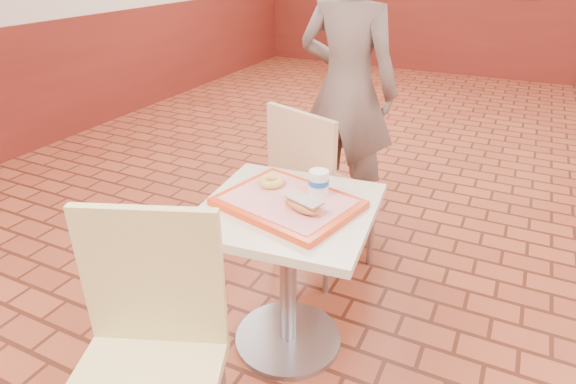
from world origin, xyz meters
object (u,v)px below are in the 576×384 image
at_px(chair_main_front, 147,350).
at_px(customer, 347,90).
at_px(main_table, 288,255).
at_px(chair_main_back, 316,185).
at_px(long_john_donut, 303,205).
at_px(paper_cup, 319,183).
at_px(ring_donut, 271,181).
at_px(serving_tray, 288,203).

xyz_separation_m(chair_main_front, customer, (-0.08, 1.86, 0.30)).
height_order(main_table, chair_main_back, chair_main_back).
height_order(main_table, long_john_donut, long_john_donut).
distance_m(main_table, paper_cup, 0.32).
distance_m(ring_donut, long_john_donut, 0.24).
xyz_separation_m(chair_main_back, ring_donut, (0.00, -0.46, 0.22)).
relative_size(main_table, chair_main_front, 0.73).
height_order(customer, paper_cup, customer).
bearing_deg(chair_main_back, main_table, 121.41).
bearing_deg(chair_main_back, paper_cup, 133.34).
bearing_deg(paper_cup, main_table, -134.46).
bearing_deg(paper_cup, ring_donut, -177.31).
bearing_deg(paper_cup, chair_main_back, 113.73).
relative_size(main_table, long_john_donut, 3.92).
distance_m(chair_main_back, paper_cup, 0.55).
distance_m(chair_main_back, ring_donut, 0.51).
bearing_deg(ring_donut, long_john_donut, -33.75).
distance_m(chair_main_back, long_john_donut, 0.66).
xyz_separation_m(long_john_donut, paper_cup, (-0.00, 0.14, 0.03)).
bearing_deg(long_john_donut, customer, 102.98).
bearing_deg(serving_tray, paper_cup, 45.54).
bearing_deg(chair_main_back, chair_main_front, 109.56).
distance_m(customer, serving_tray, 1.20).
xyz_separation_m(main_table, chair_main_front, (-0.11, -0.69, 0.06)).
bearing_deg(customer, long_john_donut, 104.07).
xyz_separation_m(chair_main_back, long_john_donut, (0.20, -0.59, 0.22)).
bearing_deg(chair_main_back, customer, -62.82).
distance_m(long_john_donut, paper_cup, 0.14).
distance_m(main_table, chair_main_front, 0.70).
bearing_deg(paper_cup, customer, 104.57).
distance_m(serving_tray, ring_donut, 0.14).
distance_m(chair_main_front, ring_donut, 0.79).
xyz_separation_m(chair_main_front, paper_cup, (0.20, 0.77, 0.24)).
height_order(main_table, chair_main_front, chair_main_front).
distance_m(ring_donut, paper_cup, 0.20).
relative_size(chair_main_back, long_john_donut, 5.23).
bearing_deg(chair_main_front, chair_main_back, 68.29).
bearing_deg(long_john_donut, chair_main_front, -107.52).
distance_m(chair_main_back, serving_tray, 0.58).
height_order(chair_main_back, long_john_donut, chair_main_back).
distance_m(customer, paper_cup, 1.13).
bearing_deg(chair_main_front, main_table, 58.97).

